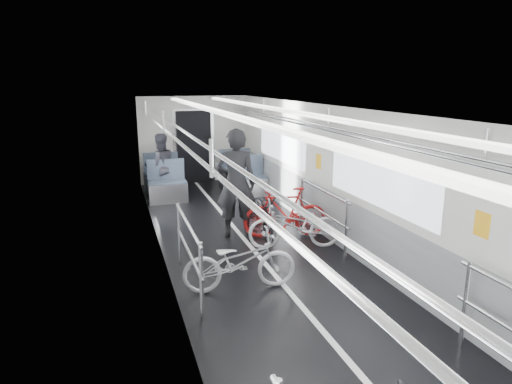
{
  "coord_description": "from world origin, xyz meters",
  "views": [
    {
      "loc": [
        -2.16,
        -5.63,
        2.82
      ],
      "look_at": [
        0.0,
        1.22,
        1.06
      ],
      "focal_mm": 32.0,
      "sensor_mm": 36.0,
      "label": 1
    }
  ],
  "objects_px": {
    "bike_left_far": "(240,261)",
    "bike_right_mid": "(295,225)",
    "person_standing": "(236,184)",
    "person_seated": "(161,166)",
    "bike_right_far": "(285,212)",
    "bike_aisle": "(262,214)"
  },
  "relations": [
    {
      "from": "bike_aisle",
      "to": "person_seated",
      "type": "height_order",
      "value": "person_seated"
    },
    {
      "from": "person_standing",
      "to": "bike_left_far",
      "type": "bearing_deg",
      "value": 93.44
    },
    {
      "from": "bike_right_far",
      "to": "bike_right_mid",
      "type": "bearing_deg",
      "value": 5.02
    },
    {
      "from": "bike_left_far",
      "to": "person_standing",
      "type": "bearing_deg",
      "value": -8.73
    },
    {
      "from": "bike_left_far",
      "to": "person_standing",
      "type": "height_order",
      "value": "person_standing"
    },
    {
      "from": "bike_aisle",
      "to": "person_standing",
      "type": "distance_m",
      "value": 0.74
    },
    {
      "from": "bike_left_far",
      "to": "bike_right_mid",
      "type": "distance_m",
      "value": 1.82
    },
    {
      "from": "bike_right_mid",
      "to": "bike_aisle",
      "type": "distance_m",
      "value": 0.87
    },
    {
      "from": "bike_aisle",
      "to": "person_standing",
      "type": "xyz_separation_m",
      "value": [
        -0.45,
        0.1,
        0.58
      ]
    },
    {
      "from": "bike_right_far",
      "to": "person_standing",
      "type": "xyz_separation_m",
      "value": [
        -0.85,
        0.3,
        0.53
      ]
    },
    {
      "from": "bike_left_far",
      "to": "bike_right_mid",
      "type": "relative_size",
      "value": 0.98
    },
    {
      "from": "bike_right_mid",
      "to": "bike_aisle",
      "type": "relative_size",
      "value": 0.99
    },
    {
      "from": "bike_left_far",
      "to": "bike_aisle",
      "type": "xyz_separation_m",
      "value": [
        0.99,
        2.06,
        0.01
      ]
    },
    {
      "from": "bike_left_far",
      "to": "bike_aisle",
      "type": "distance_m",
      "value": 2.28
    },
    {
      "from": "bike_right_far",
      "to": "bike_left_far",
      "type": "bearing_deg",
      "value": -26.08
    },
    {
      "from": "bike_right_far",
      "to": "bike_aisle",
      "type": "xyz_separation_m",
      "value": [
        -0.39,
        0.2,
        -0.04
      ]
    },
    {
      "from": "bike_right_mid",
      "to": "person_standing",
      "type": "distance_m",
      "value": 1.33
    },
    {
      "from": "bike_right_mid",
      "to": "person_standing",
      "type": "height_order",
      "value": "person_standing"
    },
    {
      "from": "bike_right_far",
      "to": "person_standing",
      "type": "distance_m",
      "value": 1.05
    },
    {
      "from": "bike_left_far",
      "to": "person_seated",
      "type": "height_order",
      "value": "person_seated"
    },
    {
      "from": "bike_left_far",
      "to": "bike_right_mid",
      "type": "bearing_deg",
      "value": -41.38
    },
    {
      "from": "bike_right_far",
      "to": "person_seated",
      "type": "height_order",
      "value": "person_seated"
    }
  ]
}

